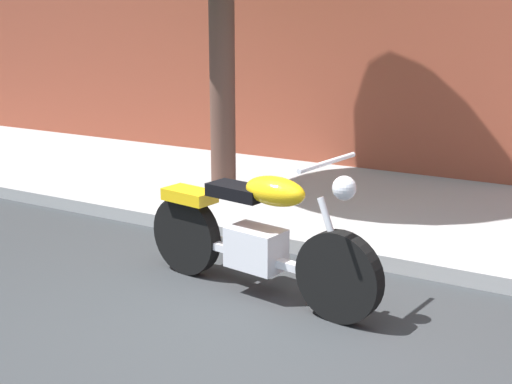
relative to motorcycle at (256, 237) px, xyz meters
name	(u,v)px	position (x,y,z in m)	size (l,w,h in m)	color
ground_plane	(248,336)	(0.31, -0.66, -0.48)	(60.00, 60.00, 0.00)	#303335
sidewalk	(396,212)	(0.31, 2.52, -0.41)	(20.79, 3.12, 0.14)	#A0A0A0
motorcycle	(256,237)	(0.00, 0.00, 0.00)	(2.17, 0.74, 1.17)	black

